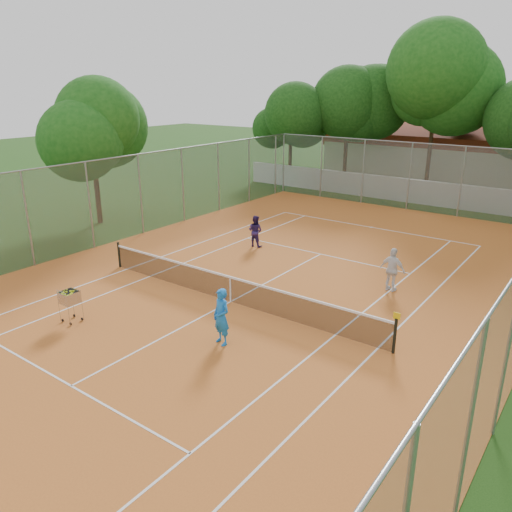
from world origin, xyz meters
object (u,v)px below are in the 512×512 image
Objects in this scene: tennis_net at (230,289)px; player_far_left at (255,231)px; ball_hopper at (70,305)px; clubhouse at (439,150)px; player_far_right at (393,270)px; player_near at (221,317)px.

tennis_net is 6.41m from player_far_left.
ball_hopper is at bearing 84.86° from player_far_left.
clubhouse is 33.26m from ball_hopper.
tennis_net is 10.45× the size of ball_hopper.
clubhouse reaches higher than player_far_right.
player_far_left is at bearing 134.78° from player_near.
player_near reaches higher than ball_hopper.
player_far_right is 1.44× the size of ball_hopper.
clubhouse reaches higher than player_near.
player_near is (3.66, -31.45, -1.32)m from clubhouse.
player_far_left is at bearing -92.61° from clubhouse.
player_near is at bearing -83.37° from clubhouse.
player_near is 1.04× the size of player_far_right.
player_near is 1.51× the size of ball_hopper.
player_far_right is at bearing 164.73° from player_far_left.
clubhouse is (-2.00, 29.00, 1.69)m from tennis_net.
player_far_right is at bearing 84.20° from player_near.
player_far_left reaches higher than ball_hopper.
player_far_right is (2.48, 6.72, -0.04)m from player_near.
player_near reaches higher than player_far_right.
player_near is 9.35m from player_far_left.
clubhouse is 11.09× the size of player_far_left.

